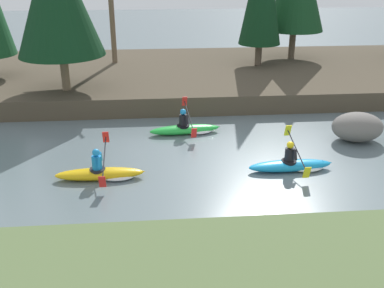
{
  "coord_description": "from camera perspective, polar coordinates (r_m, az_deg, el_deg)",
  "views": [
    {
      "loc": [
        -3.07,
        -13.29,
        6.42
      ],
      "look_at": [
        -1.89,
        0.46,
        0.55
      ],
      "focal_mm": 42.0,
      "sensor_mm": 36.0,
      "label": 1
    }
  ],
  "objects": [
    {
      "name": "bare_tree_upstream",
      "position": [
        25.21,
        -10.11,
        16.38
      ],
      "size": [
        3.28,
        3.24,
        5.93
      ],
      "color": "brown",
      "rests_on": "riverbank_far"
    },
    {
      "name": "kayaker_trailing",
      "position": [
        14.1,
        -11.2,
        -3.62
      ],
      "size": [
        2.77,
        2.06,
        1.2
      ],
      "rotation": [
        0.0,
        0.0,
        0.01
      ],
      "color": "yellow",
      "rests_on": "ground"
    },
    {
      "name": "riverbank_far",
      "position": [
        24.25,
        2.55,
        8.7
      ],
      "size": [
        44.0,
        10.63,
        0.85
      ],
      "color": "#4C4233",
      "rests_on": "ground"
    },
    {
      "name": "kayaker_middle",
      "position": [
        17.31,
        -0.58,
        1.97
      ],
      "size": [
        2.79,
        2.07,
        1.2
      ],
      "rotation": [
        0.0,
        0.0,
        0.11
      ],
      "color": "green",
      "rests_on": "ground"
    },
    {
      "name": "kayaker_lead",
      "position": [
        14.73,
        12.78,
        -2.56
      ],
      "size": [
        2.78,
        2.07,
        1.2
      ],
      "rotation": [
        0.0,
        0.0,
        0.05
      ],
      "color": "#1993D6",
      "rests_on": "ground"
    },
    {
      "name": "boulder_midstream",
      "position": [
        17.63,
        20.26,
        2.05
      ],
      "size": [
        1.88,
        1.47,
        1.06
      ],
      "color": "slate",
      "rests_on": "ground"
    },
    {
      "name": "ground_plane",
      "position": [
        15.08,
        7.33,
        -2.36
      ],
      "size": [
        90.0,
        90.0,
        0.0
      ],
      "primitive_type": "plane",
      "color": "slate"
    }
  ]
}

